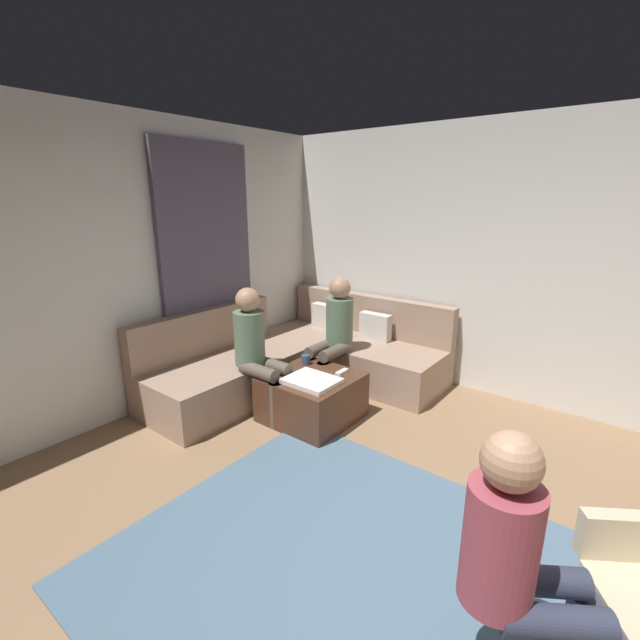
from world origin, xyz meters
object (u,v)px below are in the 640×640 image
Objects in this scene: ottoman at (312,397)px; person_on_couch_back at (334,331)px; sectional_couch at (301,358)px; person_on_armchair at (524,561)px; person_on_couch_side at (257,348)px; game_remote at (342,372)px; coffee_mug at (306,360)px.

ottoman is 0.63× the size of person_on_couch_back.
sectional_couch is 2.16× the size of person_on_armchair.
game_remote is at bearing 125.82° from person_on_couch_side.
person_on_couch_back is at bearing 163.72° from person_on_couch_side.
person_on_couch_back is (0.39, 0.06, 0.38)m from sectional_couch.
person_on_armchair is at bearing -31.64° from ottoman.
sectional_couch is at bearing 136.95° from ottoman.
coffee_mug is 0.08× the size of person_on_armchair.
ottoman is 0.36m from game_remote.
person_on_couch_side is (-0.23, -0.41, 0.19)m from coffee_mug.
person_on_couch_back reaches higher than coffee_mug.
ottoman is at bearing -154.93° from person_on_armchair.
sectional_couch is 2.12× the size of person_on_couch_back.
person_on_armchair is at bearing -32.43° from coffee_mug.
sectional_couch is 2.12× the size of person_on_couch_side.
person_on_couch_back is 2.96m from person_on_armchair.
game_remote is at bearing -161.61° from person_on_armchair.
person_on_couch_back reaches higher than ottoman.
person_on_couch_back and person_on_couch_side have the same top height.
sectional_couch is at bearing 7.95° from person_on_couch_back.
coffee_mug is (0.38, -0.38, 0.19)m from sectional_couch.
ottoman is at bearing -43.05° from sectional_couch.
person_on_couch_back is at bearing 7.95° from sectional_couch.
sectional_couch reaches higher than coffee_mug.
person_on_armchair reaches higher than ottoman.
person_on_couch_side is (-0.25, -0.84, 0.00)m from person_on_couch_back.
sectional_couch is 0.89m from person_on_couch_side.
game_remote is (0.18, 0.22, 0.22)m from ottoman.
person_on_armchair is (2.28, -1.89, -0.01)m from person_on_couch_back.
person_on_couch_back reaches higher than person_on_armchair.
coffee_mug is at bearing -174.29° from game_remote.
person_on_couch_back is at bearing 134.24° from game_remote.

